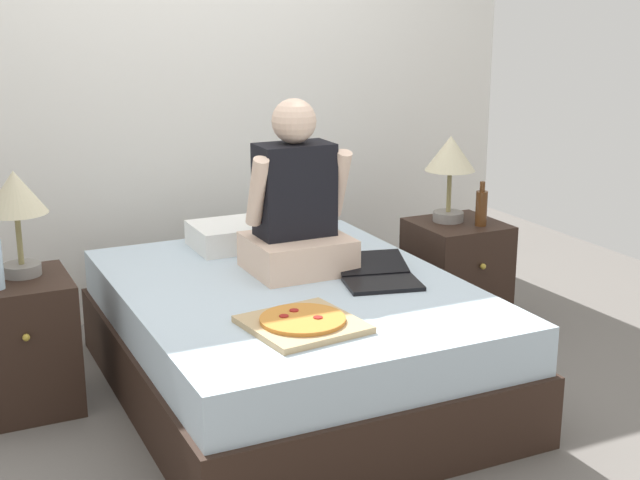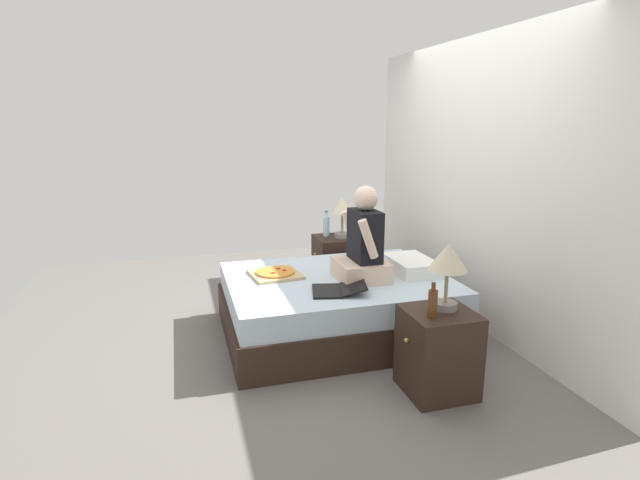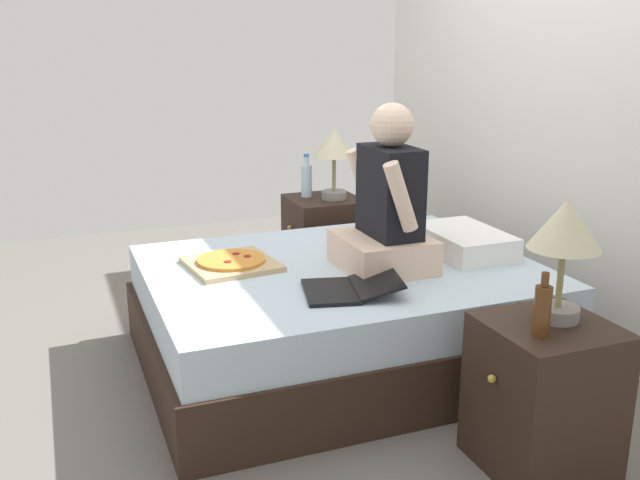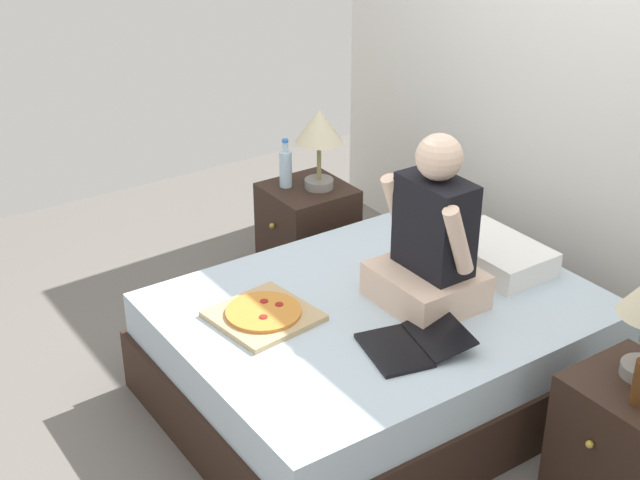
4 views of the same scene
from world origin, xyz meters
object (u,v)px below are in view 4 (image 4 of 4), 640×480
Objects in this scene: bed at (378,350)px; pizza_box at (264,315)px; lamp_on_left_nightstand at (319,132)px; person_seated at (431,243)px; nightstand_left at (308,234)px; water_bottle at (286,168)px; nightstand_right at (627,445)px; laptop at (409,344)px.

pizza_box reaches higher than bed.
lamp_on_left_nightstand is 0.58× the size of person_seated.
water_bottle reaches higher than nightstand_left.
water_bottle reaches higher than pizza_box.
water_bottle reaches higher than nightstand_right.
bed is 0.48m from laptop.
laptop is at bearing -51.09° from person_seated.
nightstand_left is 1.32m from person_seated.
water_bottle is at bearing 165.83° from laptop.
bed is 1.31m from lamp_on_left_nightstand.
lamp_on_left_nightstand is at bearing 159.35° from bed.
pizza_box is at bearing -112.34° from person_seated.
laptop is (-0.74, -0.48, 0.24)m from nightstand_right.
person_seated is (1.29, -0.08, 0.10)m from water_bottle.
water_bottle is 0.48× the size of nightstand_right.
lamp_on_left_nightstand is at bearing 51.37° from nightstand_left.
nightstand_right is at bearing 32.99° from laptop.
nightstand_right is 0.92m from laptop.
lamp_on_left_nightstand is (-1.07, 0.40, 0.65)m from bed.
pizza_box is at bearing -42.34° from nightstand_left.
person_seated is 0.49m from laptop.
nightstand_right is at bearing 9.40° from person_seated.
lamp_on_left_nightstand is 1.57m from laptop.
pizza_box is at bearing -146.38° from nightstand_right.
nightstand_left is 2.21m from nightstand_right.
person_seated reaches higher than bed.
nightstand_left is (-1.11, 0.35, 0.04)m from bed.
laptop is at bearing -14.17° from water_bottle.
laptop is (1.43, -0.53, -0.38)m from lamp_on_left_nightstand.
nightstand_left reaches higher than pizza_box.
nightstand_left is 1.29× the size of pizza_box.
nightstand_right is at bearing 17.64° from bed.
laptop is (1.47, -0.48, 0.24)m from nightstand_left.
nightstand_right is at bearing 2.25° from water_bottle.
laptop is (0.36, -0.13, 0.28)m from bed.
bed is at bearing -20.65° from lamp_on_left_nightstand.
person_seated reaches higher than nightstand_left.
person_seated is at bearing 128.91° from laptop.
nightstand_right reaches higher than bed.
laptop reaches higher than bed.
nightstand_right is 1.29× the size of pizza_box.
water_bottle is at bearing 167.56° from bed.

